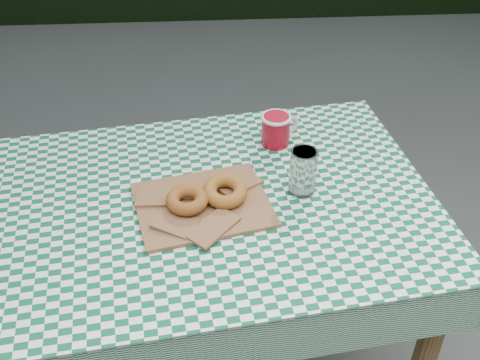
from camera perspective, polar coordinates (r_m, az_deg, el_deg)
name	(u,v)px	position (r m, az deg, el deg)	size (l,w,h in m)	color
ground	(219,340)	(2.13, -2.03, -15.29)	(60.00, 60.00, 0.00)	#595953
table	(205,302)	(1.75, -3.42, -11.80)	(1.17, 0.78, 0.75)	#51301B
tablecloth	(200,203)	(1.48, -3.96, -2.24)	(1.19, 0.80, 0.01)	#0C5232
paper_bag	(203,204)	(1.46, -3.64, -2.31)	(0.32, 0.26, 0.02)	brown
bagel_front	(187,200)	(1.44, -5.18, -1.95)	(0.10, 0.10, 0.03)	brown
bagel_back	(225,191)	(1.46, -1.46, -1.08)	(0.11, 0.11, 0.03)	#9F6C21
coffee_mug	(276,130)	(1.67, 3.49, 4.89)	(0.16, 0.16, 0.09)	maroon
drinking_glass	(303,172)	(1.48, 6.13, 0.80)	(0.07, 0.07, 0.12)	silver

